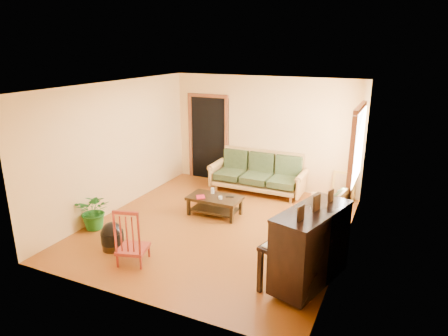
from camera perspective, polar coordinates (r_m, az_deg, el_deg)
The scene contains 16 objects.
floor at distance 7.57m, azimuth -0.89°, elevation -8.36°, with size 5.00×5.00×0.00m, color #66310D.
doorway at distance 9.95m, azimuth -2.25°, elevation 4.19°, with size 1.08×0.16×2.05m, color black.
window at distance 7.69m, azimuth 18.50°, elevation 3.03°, with size 0.12×1.36×1.46m, color white.
sofa at distance 9.15m, azimuth 4.76°, elevation -0.68°, with size 2.15×0.90×0.92m, color #A3763C.
coffee_table at distance 7.99m, azimuth -1.34°, elevation -5.42°, with size 1.05×0.57×0.38m, color black.
armchair at distance 7.27m, azimuth 13.64°, elevation -6.01°, with size 0.88×0.92×0.92m, color #A3763C.
piano at distance 5.72m, azimuth 12.23°, elevation -11.21°, with size 0.78×1.32×1.16m, color black.
footstool at distance 6.97m, azimuth -15.63°, elevation -9.76°, with size 0.37×0.37×0.36m, color black.
red_chair at distance 6.38m, azimuth -13.01°, elevation -9.29°, with size 0.44×0.48×0.94m, color maroon.
leaning_frame at distance 9.10m, azimuth 16.72°, elevation -2.40°, with size 0.49×0.11×0.65m, color gold.
ceramic_crock at distance 8.94m, azimuth 16.52°, elevation -4.01°, with size 0.22×0.22×0.28m, color #315094.
potted_plant at distance 7.73m, azimuth -17.99°, elevation -5.82°, with size 0.63×0.55×0.70m, color #1A5819.
book at distance 7.88m, azimuth -3.96°, elevation -4.20°, with size 0.16×0.22×0.02m, color maroon.
candle at distance 8.07m, azimuth -1.65°, elevation -3.27°, with size 0.07×0.07×0.12m, color silver.
glass_jar at distance 7.81m, azimuth -0.52°, elevation -4.24°, with size 0.08×0.08×0.05m, color silver.
remote at distance 7.90m, azimuth 0.83°, elevation -4.13°, with size 0.16×0.04×0.02m, color black.
Camera 1 is at (2.97, -6.14, 3.27)m, focal length 32.00 mm.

